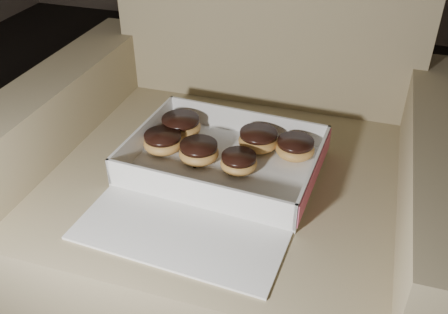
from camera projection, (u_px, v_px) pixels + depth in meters
armchair at (235, 196)px, 1.18m from camera, size 0.94×0.80×0.99m
bakery_box at (218, 174)px, 1.01m from camera, size 0.41×0.47×0.07m
donut_a at (163, 142)px, 1.08m from camera, size 0.09×0.09×0.04m
donut_b at (295, 148)px, 1.06m from camera, size 0.08×0.08×0.04m
donut_c at (181, 126)px, 1.13m from camera, size 0.09×0.09×0.05m
donut_d at (258, 140)px, 1.09m from camera, size 0.09×0.09×0.04m
donut_e at (199, 152)px, 1.05m from camera, size 0.09×0.09×0.04m
donut_f at (239, 162)px, 1.02m from camera, size 0.08×0.08×0.04m
crumb_a at (163, 156)px, 1.07m from camera, size 0.01×0.01×0.00m
crumb_b at (281, 204)px, 0.94m from camera, size 0.01×0.01×0.00m
crumb_c at (250, 203)px, 0.94m from camera, size 0.01×0.01×0.00m
crumb_d at (195, 167)px, 1.04m from camera, size 0.01×0.01×0.00m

